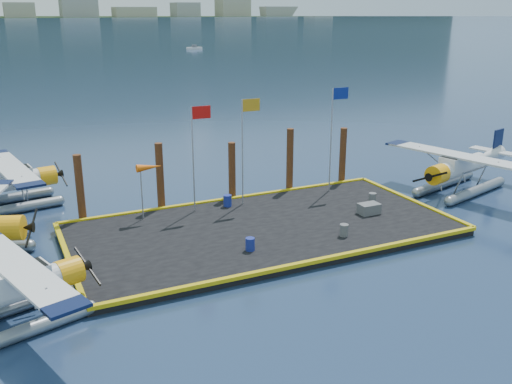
# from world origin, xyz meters

# --- Properties ---
(ground) EXTENTS (4000.00, 4000.00, 0.00)m
(ground) POSITION_xyz_m (0.00, 0.00, 0.00)
(ground) COLOR #162444
(ground) RESTS_ON ground
(dock) EXTENTS (20.00, 10.00, 0.40)m
(dock) POSITION_xyz_m (0.00, 0.00, 0.20)
(dock) COLOR black
(dock) RESTS_ON ground
(dock_bumpers) EXTENTS (20.25, 10.25, 0.18)m
(dock_bumpers) POSITION_xyz_m (0.00, 0.00, 0.49)
(dock_bumpers) COLOR #C2A70B
(dock_bumpers) RESTS_ON dock
(far_backdrop) EXTENTS (3050.00, 2050.00, 810.00)m
(far_backdrop) POSITION_xyz_m (239.91, 1737.52, 9.45)
(far_backdrop) COLOR black
(far_backdrop) RESTS_ON ground
(seaplane_a) EXTENTS (8.30, 8.89, 3.18)m
(seaplane_a) POSITION_xyz_m (-12.54, -4.53, 1.38)
(seaplane_a) COLOR gray
(seaplane_a) RESTS_ON ground
(seaplane_c) EXTENTS (8.82, 9.66, 3.42)m
(seaplane_c) POSITION_xyz_m (-12.12, 10.01, 1.49)
(seaplane_c) COLOR gray
(seaplane_c) RESTS_ON ground
(seaplane_d) EXTENTS (9.24, 9.92, 3.54)m
(seaplane_d) POSITION_xyz_m (14.49, 1.01, 1.54)
(seaplane_d) COLOR gray
(seaplane_d) RESTS_ON ground
(drum_1) EXTENTS (0.44, 0.44, 0.63)m
(drum_1) POSITION_xyz_m (3.13, -2.98, 0.71)
(drum_1) COLOR #535458
(drum_1) RESTS_ON dock
(drum_3) EXTENTS (0.45, 0.45, 0.63)m
(drum_3) POSITION_xyz_m (-1.95, -2.61, 0.72)
(drum_3) COLOR navy
(drum_3) RESTS_ON dock
(drum_4) EXTENTS (0.45, 0.45, 0.63)m
(drum_4) POSITION_xyz_m (7.53, 0.63, 0.72)
(drum_4) COLOR #535458
(drum_4) RESTS_ON dock
(drum_5) EXTENTS (0.48, 0.48, 0.68)m
(drum_5) POSITION_xyz_m (-0.48, 3.81, 0.74)
(drum_5) COLOR navy
(drum_5) RESTS_ON dock
(crate) EXTENTS (1.18, 0.78, 0.59)m
(crate) POSITION_xyz_m (6.28, -0.75, 0.69)
(crate) COLOR #535458
(crate) RESTS_ON dock
(flagpole_red) EXTENTS (1.14, 0.08, 6.00)m
(flagpole_red) POSITION_xyz_m (-2.29, 3.80, 4.40)
(flagpole_red) COLOR #9C9BA3
(flagpole_red) RESTS_ON dock
(flagpole_yellow) EXTENTS (1.14, 0.08, 6.20)m
(flagpole_yellow) POSITION_xyz_m (0.70, 3.80, 4.51)
(flagpole_yellow) COLOR #9C9BA3
(flagpole_yellow) RESTS_ON dock
(flagpole_blue) EXTENTS (1.14, 0.08, 6.50)m
(flagpole_blue) POSITION_xyz_m (6.70, 3.80, 4.69)
(flagpole_blue) COLOR #9C9BA3
(flagpole_blue) RESTS_ON dock
(windsock) EXTENTS (1.40, 0.44, 3.12)m
(windsock) POSITION_xyz_m (-5.03, 3.80, 3.23)
(windsock) COLOR #9C9BA3
(windsock) RESTS_ON dock
(piling_0) EXTENTS (0.44, 0.44, 4.00)m
(piling_0) POSITION_xyz_m (-8.50, 5.40, 2.00)
(piling_0) COLOR #3F2312
(piling_0) RESTS_ON ground
(piling_1) EXTENTS (0.44, 0.44, 4.20)m
(piling_1) POSITION_xyz_m (-4.00, 5.40, 2.10)
(piling_1) COLOR #3F2312
(piling_1) RESTS_ON ground
(piling_2) EXTENTS (0.44, 0.44, 3.80)m
(piling_2) POSITION_xyz_m (0.50, 5.40, 1.90)
(piling_2) COLOR #3F2312
(piling_2) RESTS_ON ground
(piling_3) EXTENTS (0.44, 0.44, 4.30)m
(piling_3) POSITION_xyz_m (4.50, 5.40, 2.15)
(piling_3) COLOR #3F2312
(piling_3) RESTS_ON ground
(piling_4) EXTENTS (0.44, 0.44, 4.00)m
(piling_4) POSITION_xyz_m (8.50, 5.40, 2.00)
(piling_4) COLOR #3F2312
(piling_4) RESTS_ON ground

